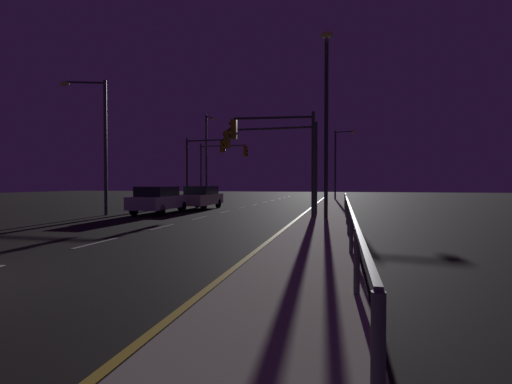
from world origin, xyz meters
TOP-DOWN VIEW (x-y plane):
  - ground_plane at (0.00, 17.50)m, footprint 112.00×112.00m
  - sidewalk_right at (6.19, 17.50)m, footprint 2.25×77.00m
  - lane_markings_center at (0.00, 21.00)m, footprint 0.14×50.00m
  - lane_edge_line at (4.81, 22.50)m, footprint 0.14×53.00m
  - car at (-3.30, 14.91)m, footprint 1.88×4.43m
  - car_oncoming at (-2.45, 19.19)m, footprint 1.84×4.41m
  - traffic_light_overhead_east at (3.22, 15.24)m, footprint 5.25×0.34m
  - traffic_light_near_left at (-3.57, 26.91)m, footprint 4.53×0.34m
  - traffic_light_far_right at (3.78, 13.20)m, footprint 4.16×0.67m
  - traffic_light_mid_left at (-4.01, 23.62)m, footprint 3.45×0.41m
  - street_lamp_mid_block at (6.64, 34.40)m, footprint 2.14×0.57m
  - street_lamp_median at (-5.46, 28.49)m, footprint 0.62×1.55m
  - street_lamp_corner at (6.24, 12.83)m, footprint 0.56×1.47m
  - street_lamp_far_end at (-6.05, 13.25)m, footprint 2.37×0.93m
  - barrier_fence at (7.17, 9.13)m, footprint 0.09×22.35m

SIDE VIEW (x-z plane):
  - ground_plane at x=0.00m, z-range 0.00..0.00m
  - lane_edge_line at x=4.81m, z-range 0.00..0.01m
  - lane_markings_center at x=0.00m, z-range 0.00..0.01m
  - sidewalk_right at x=6.19m, z-range 0.00..0.14m
  - car at x=-3.30m, z-range 0.04..1.61m
  - car_oncoming at x=-2.45m, z-range 0.04..1.61m
  - barrier_fence at x=7.17m, z-range 0.39..1.37m
  - traffic_light_overhead_east at x=3.22m, z-range 1.20..6.04m
  - traffic_light_far_right at x=3.78m, z-range 1.19..6.23m
  - traffic_light_near_left at x=-3.57m, z-range 1.13..6.49m
  - traffic_light_mid_left at x=-4.01m, z-range 1.09..6.56m
  - street_lamp_mid_block at x=6.64m, z-range 0.88..7.93m
  - street_lamp_far_end at x=-6.05m, z-range 0.78..8.17m
  - street_lamp_median at x=-5.46m, z-range 0.73..8.99m
  - street_lamp_corner at x=6.24m, z-range 0.86..9.10m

